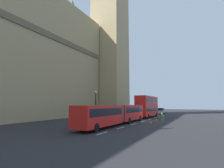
# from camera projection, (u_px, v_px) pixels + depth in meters

# --- Properties ---
(ground_plane) EXTENTS (160.00, 160.00, 0.00)m
(ground_plane) POSITION_uv_depth(u_px,v_px,m) (145.00, 121.00, 30.91)
(ground_plane) COLOR #262628
(lane_centre_marking) EXTENTS (34.40, 0.16, 0.01)m
(lane_centre_marking) POSITION_uv_depth(u_px,v_px,m) (147.00, 120.00, 31.68)
(lane_centre_marking) COLOR silver
(lane_centre_marking) RESTS_ON ground_plane
(clock_tower) EXTENTS (10.90, 10.90, 71.10)m
(clock_tower) POSITION_uv_depth(u_px,v_px,m) (110.00, 2.00, 56.50)
(clock_tower) COLOR tan
(clock_tower) RESTS_ON ground_plane
(articulated_bus) EXTENTS (17.85, 2.54, 2.90)m
(articulated_bus) POSITION_uv_depth(u_px,v_px,m) (116.00, 113.00, 25.13)
(articulated_bus) COLOR red
(articulated_bus) RESTS_ON ground_plane
(double_decker_bus) EXTENTS (10.87, 2.54, 4.90)m
(double_decker_bus) POSITION_uv_depth(u_px,v_px,m) (147.00, 106.00, 39.57)
(double_decker_bus) COLOR red
(double_decker_bus) RESTS_ON ground_plane
(sedan_lead) EXTENTS (4.40, 1.86, 1.85)m
(sedan_lead) POSITION_uv_depth(u_px,v_px,m) (161.00, 111.00, 53.19)
(sedan_lead) COLOR #B7B7BC
(sedan_lead) RESTS_ON ground_plane
(traffic_cone_west) EXTENTS (0.36, 0.36, 0.58)m
(traffic_cone_west) POSITION_uv_depth(u_px,v_px,m) (151.00, 123.00, 25.30)
(traffic_cone_west) COLOR black
(traffic_cone_west) RESTS_ON ground_plane
(traffic_cone_middle) EXTENTS (0.36, 0.36, 0.58)m
(traffic_cone_middle) POSITION_uv_depth(u_px,v_px,m) (156.00, 120.00, 28.79)
(traffic_cone_middle) COLOR black
(traffic_cone_middle) RESTS_ON ground_plane
(traffic_cone_east) EXTENTS (0.36, 0.36, 0.58)m
(traffic_cone_east) POSITION_uv_depth(u_px,v_px,m) (164.00, 118.00, 33.76)
(traffic_cone_east) COLOR black
(traffic_cone_east) RESTS_ON ground_plane
(street_lamp) EXTENTS (0.44, 0.44, 5.27)m
(street_lamp) POSITION_uv_depth(u_px,v_px,m) (96.00, 104.00, 28.39)
(street_lamp) COLOR black
(street_lamp) RESTS_ON ground_plane
(pedestrian_near_cones) EXTENTS (0.43, 0.47, 1.69)m
(pedestrian_near_cones) POSITION_uv_depth(u_px,v_px,m) (162.00, 117.00, 26.95)
(pedestrian_near_cones) COLOR #726651
(pedestrian_near_cones) RESTS_ON ground_plane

